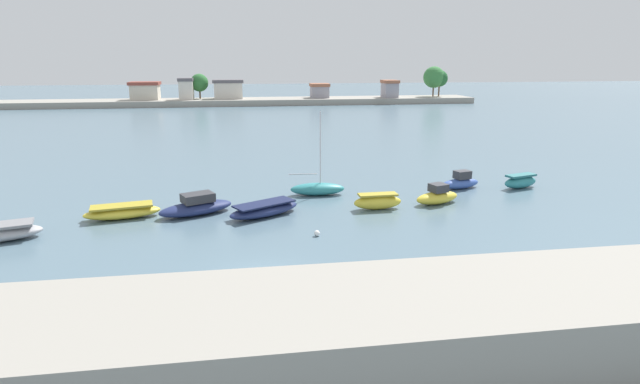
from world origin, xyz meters
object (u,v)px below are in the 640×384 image
moored_boat_3 (264,210)px  moored_boat_8 (520,182)px  moored_boat_1 (122,212)px  moored_boat_4 (317,189)px  moored_boat_2 (196,207)px  moored_boat_7 (461,182)px  moored_boat_5 (378,202)px  moored_boat_6 (437,196)px  mooring_buoy_0 (317,233)px

moored_boat_3 → moored_boat_8: bearing=-17.6°
moored_boat_1 → moored_boat_4: 14.40m
moored_boat_2 → moored_boat_8: 26.16m
moored_boat_2 → moored_boat_4: 9.77m
moored_boat_8 → moored_boat_2: bearing=171.2°
moored_boat_1 → moored_boat_4: size_ratio=0.79×
moored_boat_1 → moored_boat_7: size_ratio=1.38×
moored_boat_5 → moored_boat_7: size_ratio=0.94×
moored_boat_1 → moored_boat_7: 26.19m
moored_boat_3 → moored_boat_8: 21.80m
moored_boat_4 → moored_boat_6: bearing=-21.2°
moored_boat_4 → moored_boat_2: bearing=-153.8°
moored_boat_4 → moored_boat_5: size_ratio=1.87×
moored_boat_4 → moored_boat_1: bearing=-160.8°
moored_boat_5 → mooring_buoy_0: moored_boat_5 is taller
moored_boat_2 → moored_boat_4: moored_boat_4 is taller
moored_boat_4 → mooring_buoy_0: size_ratio=18.09×
moored_boat_2 → moored_boat_8: (25.93, 3.43, -0.00)m
moored_boat_7 → moored_boat_8: moored_boat_7 is taller
moored_boat_3 → moored_boat_8: (21.33, 4.50, 0.11)m
moored_boat_4 → moored_boat_5: (3.65, -4.50, 0.04)m
moored_boat_1 → moored_boat_7: (25.84, 4.23, 0.10)m
moored_boat_1 → moored_boat_2: size_ratio=0.93×
moored_boat_2 → moored_boat_5: bearing=-27.7°
moored_boat_6 → moored_boat_1: bearing=162.2°
moored_boat_5 → mooring_buoy_0: (-5.10, -4.98, -0.37)m
moored_boat_5 → moored_boat_1: bearing=176.8°
moored_boat_7 → mooring_buoy_0: 16.61m
moored_boat_6 → moored_boat_2: bearing=161.8°
moored_boat_6 → moored_boat_7: moored_boat_6 is taller
moored_boat_1 → moored_boat_5: moored_boat_5 is taller
moored_boat_4 → moored_boat_7: size_ratio=1.75×
moored_boat_1 → moored_boat_7: bearing=-1.6°
moored_boat_4 → moored_boat_8: moored_boat_4 is taller
moored_boat_4 → moored_boat_5: 5.80m
moored_boat_5 → moored_boat_4: bearing=127.7°
moored_boat_2 → moored_boat_6: (17.37, 0.00, 0.01)m
moored_boat_1 → moored_boat_3: (9.46, -0.91, 0.00)m
moored_boat_5 → moored_boat_7: bearing=28.3°
moored_boat_6 → mooring_buoy_0: 11.36m
moored_boat_4 → moored_boat_6: (8.38, -3.81, 0.05)m
moored_boat_2 → moored_boat_4: (8.99, 3.81, -0.04)m
moored_boat_5 → moored_boat_6: 4.78m
moored_boat_1 → moored_boat_8: 30.99m
mooring_buoy_0 → moored_boat_7: bearing=35.9°
moored_boat_2 → mooring_buoy_0: (7.54, -5.67, -0.37)m
moored_boat_4 → moored_boat_7: bearing=4.5°
moored_boat_3 → moored_boat_1: bearing=145.0°
moored_boat_3 → moored_boat_8: moored_boat_8 is taller
moored_boat_8 → mooring_buoy_0: size_ratio=9.51×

